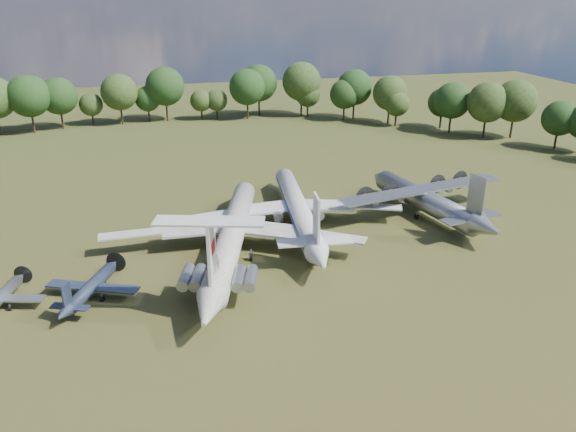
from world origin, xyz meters
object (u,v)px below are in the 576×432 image
object	(u,v)px
tu104_jet	(298,212)
an12_transport	(425,203)
small_prop_west	(91,290)
person_on_il62	(217,261)
il62_airliner	(232,239)

from	to	relation	value
tu104_jet	an12_transport	distance (m)	20.46
small_prop_west	person_on_il62	size ratio (longest dim) A/B	8.35
person_on_il62	il62_airliner	bearing A→B (deg)	-87.90
small_prop_west	an12_transport	bearing A→B (deg)	39.30
il62_airliner	an12_transport	world-z (taller)	il62_airliner
il62_airliner	person_on_il62	distance (m)	13.25
an12_transport	small_prop_west	world-z (taller)	an12_transport
small_prop_west	il62_airliner	bearing A→B (deg)	46.79
il62_airliner	small_prop_west	world-z (taller)	il62_airliner
tu104_jet	person_on_il62	size ratio (longest dim) A/B	23.55
small_prop_west	tu104_jet	bearing A→B (deg)	51.12
il62_airliner	tu104_jet	xyz separation A→B (m)	(11.20, 7.59, -0.17)
tu104_jet	small_prop_west	size ratio (longest dim) A/B	2.82
tu104_jet	person_on_il62	distance (m)	25.02
an12_transport	il62_airliner	bearing A→B (deg)	-179.65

